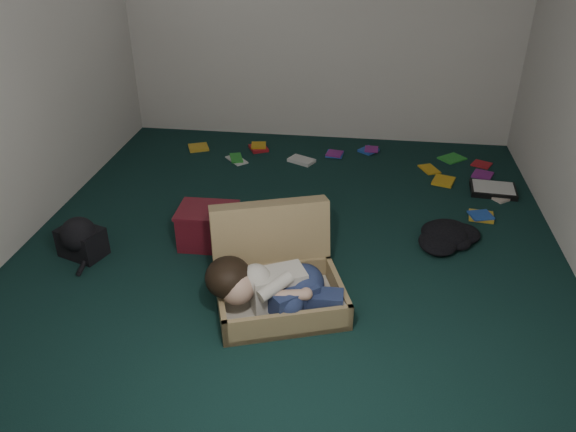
# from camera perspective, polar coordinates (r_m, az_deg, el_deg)

# --- Properties ---
(floor) EXTENTS (4.50, 4.50, 0.00)m
(floor) POSITION_cam_1_polar(r_m,az_deg,el_deg) (4.21, 0.28, -3.14)
(floor) COLOR black
(floor) RESTS_ON ground
(wall_back) EXTENTS (4.50, 0.00, 4.50)m
(wall_back) POSITION_cam_1_polar(r_m,az_deg,el_deg) (5.86, 3.38, 20.00)
(wall_back) COLOR silver
(wall_back) RESTS_ON ground
(wall_front) EXTENTS (4.50, 0.00, 4.50)m
(wall_front) POSITION_cam_1_polar(r_m,az_deg,el_deg) (1.66, -9.93, -7.11)
(wall_front) COLOR silver
(wall_front) RESTS_ON ground
(suitcase) EXTENTS (0.98, 0.97, 0.57)m
(suitcase) POSITION_cam_1_polar(r_m,az_deg,el_deg) (3.63, -1.21, -5.84)
(suitcase) COLOR #9F8658
(suitcase) RESTS_ON floor
(person) EXTENTS (0.87, 0.44, 0.36)m
(person) POSITION_cam_1_polar(r_m,az_deg,el_deg) (3.44, -1.53, -7.20)
(person) COLOR beige
(person) RESTS_ON suitcase
(maroon_bin) EXTENTS (0.44, 0.35, 0.30)m
(maroon_bin) POSITION_cam_1_polar(r_m,az_deg,el_deg) (4.21, -8.10, -1.04)
(maroon_bin) COLOR maroon
(maroon_bin) RESTS_ON floor
(backpack) EXTENTS (0.47, 0.42, 0.23)m
(backpack) POSITION_cam_1_polar(r_m,az_deg,el_deg) (4.32, -20.22, -2.40)
(backpack) COLOR black
(backpack) RESTS_ON floor
(clothing_pile) EXTENTS (0.52, 0.47, 0.13)m
(clothing_pile) POSITION_cam_1_polar(r_m,az_deg,el_deg) (4.39, 16.16, -1.94)
(clothing_pile) COLOR black
(clothing_pile) RESTS_ON floor
(paper_tray) EXTENTS (0.41, 0.32, 0.05)m
(paper_tray) POSITION_cam_1_polar(r_m,az_deg,el_deg) (5.29, 20.11, 2.55)
(paper_tray) COLOR black
(paper_tray) RESTS_ON floor
(book_scatter) EXTENTS (3.09, 1.50, 0.02)m
(book_scatter) POSITION_cam_1_polar(r_m,az_deg,el_deg) (5.52, 9.07, 4.98)
(book_scatter) COLOR gold
(book_scatter) RESTS_ON floor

